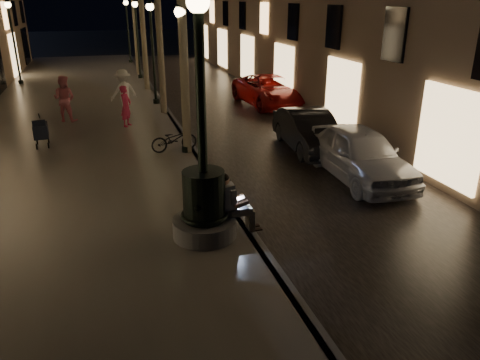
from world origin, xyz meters
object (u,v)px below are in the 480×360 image
object	(u,v)px
lamp_curb_b	(152,39)
lamp_curb_d	(127,22)
fountain_lamppost	(204,193)
car_second	(309,131)
stroller	(41,131)
seated_man_laptop	(232,201)
lamp_left_c	(12,31)
pedestrian_white	(124,92)
pedestrian_pink	(64,99)
car_third	(270,91)
lamp_curb_c	(137,29)
bicycle	(174,139)
lamp_curb_a	(182,60)
pedestrian_red	(126,106)
car_front	(360,154)

from	to	relation	value
lamp_curb_b	lamp_curb_d	bearing A→B (deg)	90.00
fountain_lamppost	lamp_curb_d	world-z (taller)	fountain_lamppost
car_second	stroller	bearing A→B (deg)	169.17
seated_man_laptop	lamp_left_c	xyz separation A→B (m)	(-7.01, 22.00, 2.30)
lamp_curb_d	pedestrian_white	world-z (taller)	lamp_curb_d
lamp_curb_b	car_second	distance (m)	9.80
fountain_lamppost	pedestrian_white	size ratio (longest dim) A/B	2.69
lamp_curb_d	pedestrian_pink	world-z (taller)	lamp_curb_d
seated_man_laptop	lamp_left_c	distance (m)	23.21
seated_man_laptop	car_third	size ratio (longest dim) A/B	0.27
lamp_curb_c	lamp_curb_d	distance (m)	8.00
lamp_curb_c	car_third	bearing A→B (deg)	-58.99
car_second	lamp_curb_d	bearing A→B (deg)	104.31
car_third	lamp_curb_c	bearing A→B (deg)	116.98
pedestrian_pink	bicycle	world-z (taller)	pedestrian_pink
stroller	pedestrian_pink	world-z (taller)	pedestrian_pink
seated_man_laptop	lamp_curb_a	size ratio (longest dim) A/B	0.29
seated_man_laptop	stroller	bearing A→B (deg)	119.90
car_second	car_third	bearing A→B (deg)	84.96
lamp_curb_b	car_third	size ratio (longest dim) A/B	0.92
pedestrian_pink	lamp_left_c	bearing A→B (deg)	-49.30
seated_man_laptop	car_third	distance (m)	14.01
fountain_lamppost	seated_man_laptop	world-z (taller)	fountain_lamppost
stroller	car_second	xyz separation A→B (m)	(8.99, -2.44, -0.07)
lamp_curb_a	car_third	distance (m)	9.14
pedestrian_red	pedestrian_white	bearing A→B (deg)	27.11
pedestrian_red	bicycle	bearing A→B (deg)	-132.23
lamp_left_c	car_front	bearing A→B (deg)	-58.98
lamp_curb_b	lamp_curb_a	bearing A→B (deg)	-90.00
fountain_lamppost	lamp_curb_c	world-z (taller)	fountain_lamppost
seated_man_laptop	bicycle	size ratio (longest dim) A/B	0.89
lamp_curb_b	bicycle	xyz separation A→B (m)	(-0.36, -7.81, -2.62)
lamp_left_c	stroller	bearing A→B (deg)	-80.23
fountain_lamppost	lamp_curb_c	xyz separation A→B (m)	(0.70, 22.00, 2.02)
lamp_curb_a	lamp_curb_b	size ratio (longest dim) A/B	1.00
car_second	pedestrian_white	bearing A→B (deg)	135.45
pedestrian_white	car_third	bearing A→B (deg)	159.53
pedestrian_pink	car_front	bearing A→B (deg)	158.16
lamp_curb_b	stroller	distance (m)	8.00
lamp_curb_d	lamp_left_c	distance (m)	10.70
car_front	car_second	xyz separation A→B (m)	(-0.27, 2.99, -0.07)
lamp_curb_a	stroller	world-z (taller)	lamp_curb_a
car_front	lamp_curb_b	bearing A→B (deg)	113.73
car_front	seated_man_laptop	bearing A→B (deg)	-149.10
car_second	car_third	xyz separation A→B (m)	(1.20, 7.28, 0.03)
fountain_lamppost	pedestrian_white	bearing A→B (deg)	94.10
lamp_curb_c	pedestrian_red	world-z (taller)	lamp_curb_c
car_front	pedestrian_red	xyz separation A→B (m)	(-6.23, 7.42, 0.24)
pedestrian_red	car_second	bearing A→B (deg)	-97.68
stroller	car_third	world-z (taller)	car_third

